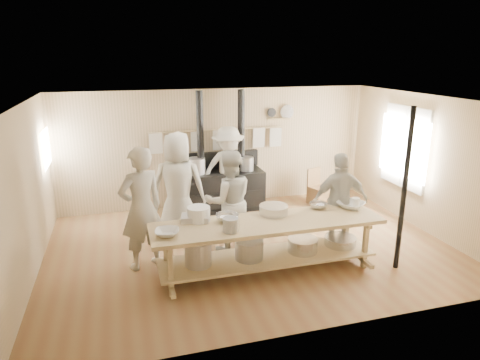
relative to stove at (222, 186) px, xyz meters
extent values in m
plane|color=brown|center=(0.01, -2.12, -0.52)|extent=(7.00, 7.00, 0.00)
plane|color=tan|center=(0.01, 0.38, 0.78)|extent=(7.00, 0.00, 7.00)
plane|color=tan|center=(0.01, -4.62, 0.78)|extent=(7.00, 0.00, 7.00)
plane|color=tan|center=(-3.49, -2.12, 0.78)|extent=(0.00, 5.00, 5.00)
plane|color=tan|center=(3.51, -2.12, 0.78)|extent=(0.00, 5.00, 5.00)
plane|color=#BEAF8D|center=(0.01, -2.12, 2.08)|extent=(7.00, 7.00, 0.00)
cube|color=beige|center=(3.48, -1.52, 0.98)|extent=(0.06, 1.35, 1.65)
plane|color=white|center=(3.44, -1.52, 0.98)|extent=(0.00, 1.50, 1.50)
cube|color=beige|center=(3.43, -1.52, 0.98)|extent=(0.02, 0.03, 1.50)
plane|color=white|center=(-3.44, -0.12, 1.08)|extent=(0.00, 0.90, 0.90)
cube|color=black|center=(0.01, -0.02, -0.10)|extent=(1.80, 0.70, 0.85)
cube|color=black|center=(0.01, -0.02, -0.47)|extent=(1.90, 0.75, 0.10)
cube|color=black|center=(0.01, 0.28, 0.53)|extent=(1.80, 0.12, 0.35)
cylinder|color=black|center=(-0.44, 0.03, 1.20)|extent=(0.15, 0.15, 1.75)
cylinder|color=black|center=(0.46, 0.03, 1.20)|extent=(0.15, 0.15, 1.75)
cylinder|color=#B2B2B7|center=(-0.54, -0.02, 0.50)|extent=(0.36, 0.36, 0.34)
cylinder|color=gray|center=(0.56, -0.07, 0.48)|extent=(0.30, 0.30, 0.30)
cylinder|color=tan|center=(0.01, 0.28, 1.20)|extent=(3.00, 0.04, 0.04)
cube|color=beige|center=(-1.34, 0.28, 0.98)|extent=(0.28, 0.01, 0.46)
cube|color=beige|center=(-0.89, 0.28, 0.98)|extent=(0.28, 0.01, 0.46)
cube|color=beige|center=(-0.44, 0.28, 0.98)|extent=(0.28, 0.01, 0.46)
cube|color=beige|center=(0.01, 0.28, 0.98)|extent=(0.28, 0.01, 0.46)
cube|color=beige|center=(0.46, 0.28, 0.98)|extent=(0.28, 0.01, 0.46)
cube|color=beige|center=(0.91, 0.28, 0.98)|extent=(0.28, 0.01, 0.46)
cube|color=beige|center=(1.36, 0.28, 0.98)|extent=(0.28, 0.01, 0.46)
cube|color=tan|center=(1.41, 0.30, 1.38)|extent=(0.50, 0.14, 0.03)
cylinder|color=black|center=(1.26, 0.32, 1.53)|extent=(0.20, 0.04, 0.20)
cylinder|color=silver|center=(1.63, 0.32, 1.53)|extent=(0.32, 0.03, 0.32)
cube|color=tan|center=(0.01, -3.02, 0.30)|extent=(3.60, 0.90, 0.06)
cube|color=tan|center=(0.01, -3.02, -0.27)|extent=(3.40, 0.80, 0.04)
cube|color=tan|center=(0.01, -3.02, -0.32)|extent=(3.30, 0.06, 0.06)
cube|color=tan|center=(-1.54, -3.32, -0.10)|extent=(0.07, 0.07, 0.85)
cube|color=tan|center=(-1.54, -2.72, -0.10)|extent=(0.07, 0.07, 0.85)
cube|color=tan|center=(1.56, -3.32, -0.10)|extent=(0.07, 0.07, 0.85)
cube|color=tan|center=(1.56, -2.72, -0.10)|extent=(0.07, 0.07, 0.85)
cylinder|color=#B2B2B7|center=(-1.09, -3.02, -0.06)|extent=(0.40, 0.40, 0.38)
cylinder|color=gray|center=(-0.29, -3.02, -0.10)|extent=(0.44, 0.44, 0.30)
cylinder|color=silver|center=(0.61, -3.02, -0.14)|extent=(0.48, 0.48, 0.22)
cylinder|color=silver|center=(1.31, -3.02, -0.18)|extent=(0.52, 0.52, 0.14)
cylinder|color=black|center=(2.06, -3.47, 0.78)|extent=(0.08, 0.08, 2.60)
imported|color=#B5B2A0|center=(-1.85, -2.31, 0.48)|extent=(0.86, 0.72, 1.99)
imported|color=#B5B2A0|center=(-0.36, -2.06, 0.37)|extent=(0.88, 0.70, 1.79)
imported|color=#B5B2A0|center=(-1.13, -1.34, 0.48)|extent=(1.13, 0.90, 2.01)
imported|color=#B5B2A0|center=(1.49, -2.54, 0.34)|extent=(1.05, 0.51, 1.73)
imported|color=#B5B2A0|center=(0.11, -0.17, 0.41)|extent=(1.25, 0.77, 1.86)
cube|color=brown|center=(2.19, -0.33, -0.32)|extent=(0.48, 0.48, 0.41)
cube|color=brown|center=(2.14, -0.17, 0.07)|extent=(0.37, 0.15, 0.45)
imported|color=white|center=(-1.54, -3.11, 0.37)|extent=(0.41, 0.41, 0.08)
imported|color=silver|center=(-0.59, -2.83, 0.38)|extent=(0.49, 0.49, 0.11)
imported|color=white|center=(1.54, -2.82, 0.38)|extent=(0.59, 0.59, 0.11)
imported|color=silver|center=(1.01, -2.69, 0.37)|extent=(0.39, 0.39, 0.09)
cube|color=#B2B2B7|center=(-1.07, -2.69, 0.38)|extent=(0.47, 0.36, 0.09)
cylinder|color=silver|center=(0.20, -2.74, 0.40)|extent=(0.53, 0.53, 0.15)
cylinder|color=gray|center=(-0.64, -3.23, 0.43)|extent=(0.26, 0.26, 0.21)
cylinder|color=white|center=(-1.01, -2.69, 0.44)|extent=(0.41, 0.41, 0.22)
cylinder|color=white|center=(1.56, -2.94, 0.43)|extent=(0.17, 0.17, 0.21)
camera|label=1|loc=(-2.08, -8.77, 2.81)|focal=32.00mm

